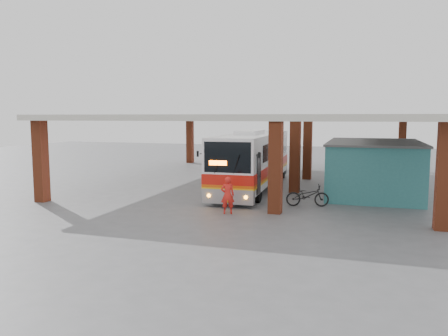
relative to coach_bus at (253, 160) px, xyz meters
name	(u,v)px	position (x,y,z in m)	size (l,w,h in m)	color
ground	(233,198)	(-0.27, -3.61, -1.85)	(90.00, 90.00, 0.00)	#515154
brick_columns	(276,153)	(1.16, 1.39, 0.33)	(20.10, 21.60, 4.35)	#973F21
canopy_roof	(267,117)	(0.23, 2.89, 2.65)	(21.00, 23.00, 0.30)	beige
shop_building	(373,167)	(7.22, 0.39, -0.29)	(5.20, 8.20, 3.11)	#2C6A6E
coach_bus	(253,160)	(0.00, 0.00, 0.00)	(3.18, 12.87, 3.72)	white
motorcycle	(307,195)	(3.99, -4.56, -1.28)	(0.75, 2.16, 1.13)	black
pedestrian	(228,195)	(0.62, -7.43, -0.96)	(0.65, 0.42, 1.77)	red
red_chair	(335,176)	(4.81, 4.61, -1.45)	(0.61, 0.61, 0.87)	red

